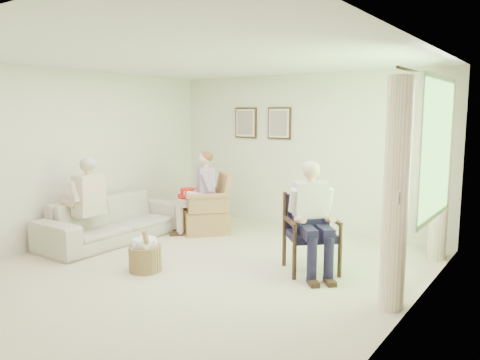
# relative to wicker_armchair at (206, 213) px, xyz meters

# --- Properties ---
(floor) EXTENTS (5.50, 5.50, 0.00)m
(floor) POSITION_rel_wicker_armchair_xyz_m (1.15, -1.56, -0.30)
(floor) COLOR beige
(floor) RESTS_ON ground
(back_wall) EXTENTS (5.00, 0.04, 2.60)m
(back_wall) POSITION_rel_wicker_armchair_xyz_m (1.15, 1.19, 1.00)
(back_wall) COLOR silver
(back_wall) RESTS_ON ground
(left_wall) EXTENTS (0.04, 5.50, 2.60)m
(left_wall) POSITION_rel_wicker_armchair_xyz_m (-1.35, -1.56, 1.00)
(left_wall) COLOR silver
(left_wall) RESTS_ON ground
(right_wall) EXTENTS (0.04, 5.50, 2.60)m
(right_wall) POSITION_rel_wicker_armchair_xyz_m (3.65, -1.56, 1.00)
(right_wall) COLOR silver
(right_wall) RESTS_ON ground
(ceiling) EXTENTS (5.00, 5.50, 0.02)m
(ceiling) POSITION_rel_wicker_armchair_xyz_m (1.15, -1.56, 2.30)
(ceiling) COLOR white
(ceiling) RESTS_ON back_wall
(window) EXTENTS (0.13, 2.50, 1.63)m
(window) POSITION_rel_wicker_armchair_xyz_m (3.61, -0.36, 1.28)
(window) COLOR #2D6B23
(window) RESTS_ON right_wall
(curtain_left) EXTENTS (0.34, 0.34, 2.30)m
(curtain_left) POSITION_rel_wicker_armchair_xyz_m (3.48, -1.34, 0.85)
(curtain_left) COLOR #FFEBC7
(curtain_left) RESTS_ON ground
(curtain_right) EXTENTS (0.34, 0.34, 2.30)m
(curtain_right) POSITION_rel_wicker_armchair_xyz_m (3.48, 0.62, 0.85)
(curtain_right) COLOR #FFEBC7
(curtain_right) RESTS_ON ground
(framed_print_left) EXTENTS (0.45, 0.05, 0.55)m
(framed_print_left) POSITION_rel_wicker_armchair_xyz_m (-0.00, 1.15, 1.48)
(framed_print_left) COLOR #382114
(framed_print_left) RESTS_ON back_wall
(framed_print_right) EXTENTS (0.45, 0.05, 0.55)m
(framed_print_right) POSITION_rel_wicker_armchair_xyz_m (0.70, 1.15, 1.48)
(framed_print_right) COLOR #382114
(framed_print_right) RESTS_ON back_wall
(wicker_armchair) EXTENTS (0.75, 0.74, 0.96)m
(wicker_armchair) POSITION_rel_wicker_armchair_xyz_m (0.00, 0.00, 0.00)
(wicker_armchair) COLOR #A2754C
(wicker_armchair) RESTS_ON ground
(wood_armchair) EXTENTS (0.61, 0.57, 0.93)m
(wood_armchair) POSITION_rel_wicker_armchair_xyz_m (2.32, -0.73, 0.21)
(wood_armchair) COLOR black
(wood_armchair) RESTS_ON ground
(sofa) EXTENTS (2.28, 0.89, 0.67)m
(sofa) POSITION_rel_wicker_armchair_xyz_m (-0.80, -1.27, 0.03)
(sofa) COLOR beige
(sofa) RESTS_ON ground
(person_wicker) EXTENTS (0.40, 0.62, 1.31)m
(person_wicker) POSITION_rel_wicker_armchair_xyz_m (0.00, -0.13, 0.45)
(person_wicker) COLOR beige
(person_wicker) RESTS_ON ground
(person_dark) EXTENTS (0.40, 0.62, 1.35)m
(person_dark) POSITION_rel_wicker_armchair_xyz_m (2.32, -0.89, 0.48)
(person_dark) COLOR #191733
(person_dark) RESTS_ON ground
(person_sofa) EXTENTS (0.42, 0.63, 1.31)m
(person_sofa) POSITION_rel_wicker_armchair_xyz_m (-0.80, -1.78, 0.45)
(person_sofa) COLOR beige
(person_sofa) RESTS_ON ground
(red_hat) EXTENTS (0.32, 0.32, 0.14)m
(red_hat) POSITION_rel_wicker_armchair_xyz_m (-0.17, -0.27, 0.36)
(red_hat) COLOR red
(red_hat) RESTS_ON person_wicker
(hatbox) EXTENTS (0.47, 0.47, 0.59)m
(hatbox) POSITION_rel_wicker_armchair_xyz_m (0.63, -1.99, -0.07)
(hatbox) COLOR tan
(hatbox) RESTS_ON ground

